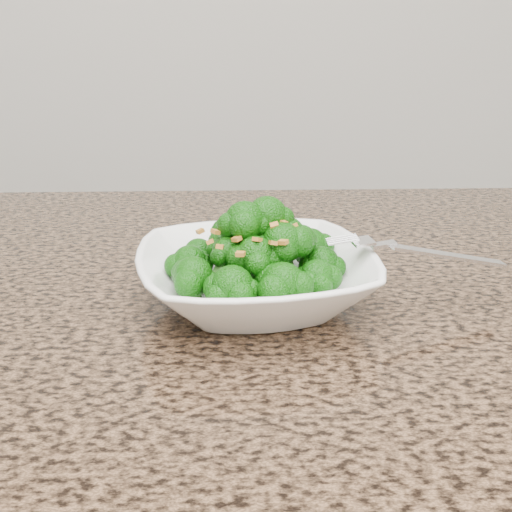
{
  "coord_description": "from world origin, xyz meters",
  "views": [
    {
      "loc": [
        0.08,
        -0.21,
        1.15
      ],
      "look_at": [
        0.11,
        0.36,
        0.95
      ],
      "focal_mm": 45.0,
      "sensor_mm": 36.0,
      "label": 1
    }
  ],
  "objects": [
    {
      "name": "fork",
      "position": [
        0.23,
        0.35,
        0.96
      ],
      "size": [
        0.19,
        0.06,
        0.01
      ],
      "primitive_type": null,
      "rotation": [
        0.0,
        0.0,
        0.14
      ],
      "color": "silver",
      "rests_on": "bowl"
    },
    {
      "name": "garlic_topping",
      "position": [
        0.11,
        0.36,
        1.02
      ],
      "size": [
        0.12,
        0.12,
        0.01
      ],
      "primitive_type": null,
      "color": "#C78430",
      "rests_on": "broccoli_pile"
    },
    {
      "name": "broccoli_pile",
      "position": [
        0.11,
        0.36,
        0.99
      ],
      "size": [
        0.2,
        0.2,
        0.07
      ],
      "primitive_type": null,
      "color": "#125C0A",
      "rests_on": "bowl"
    },
    {
      "name": "granite_counter",
      "position": [
        0.0,
        0.3,
        0.89
      ],
      "size": [
        1.64,
        1.04,
        0.03
      ],
      "primitive_type": "cube",
      "color": "brown",
      "rests_on": "cabinet"
    },
    {
      "name": "bowl",
      "position": [
        0.11,
        0.36,
        0.93
      ],
      "size": [
        0.25,
        0.25,
        0.05
      ],
      "primitive_type": "imported",
      "rotation": [
        0.0,
        0.0,
        0.15
      ],
      "color": "white",
      "rests_on": "granite_counter"
    }
  ]
}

